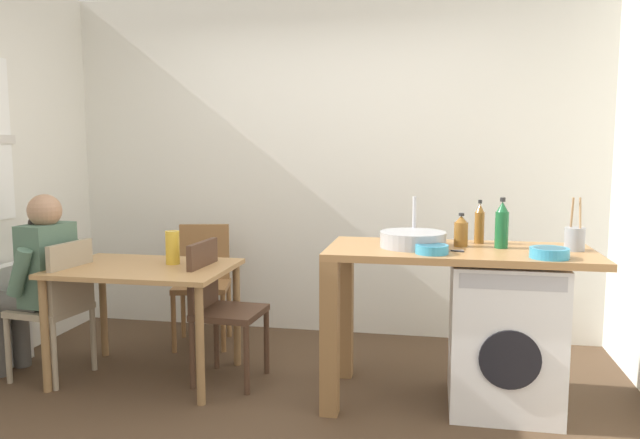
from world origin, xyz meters
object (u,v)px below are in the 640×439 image
Objects in this scene: seated_person at (37,275)px; bottle_squat_brown at (479,224)px; dining_table at (145,281)px; chair_opposite at (219,303)px; colander at (549,252)px; washing_machine at (504,334)px; utensil_crock at (575,238)px; bottle_tall_green at (461,231)px; chair_spare_by_wall at (203,277)px; vase at (173,247)px; chair_person_seat at (59,302)px; mixing_bowl at (432,249)px; bottle_clear_small at (502,225)px.

bottle_squat_brown is (2.79, 0.28, 0.37)m from seated_person.
chair_opposite is at bearing 6.58° from dining_table.
colander is at bearing -53.21° from bottle_squat_brown.
dining_table is 2.13m from bottle_squat_brown.
chair_opposite is at bearing 177.33° from washing_machine.
colander is at bearing -123.70° from utensil_crock.
bottle_tall_green is (2.68, 0.14, 0.34)m from seated_person.
chair_spare_by_wall is at bearing -147.59° from chair_opposite.
dining_table is 5.50× the size of colander.
vase is at bearing 178.26° from utensil_crock.
bottle_tall_green reaches higher than vase.
chair_opposite is at bearing -175.12° from bottle_squat_brown.
chair_spare_by_wall is at bearing -28.14° from chair_person_seat.
mixing_bowl is (-0.28, -0.42, -0.09)m from bottle_squat_brown.
bottle_squat_brown reaches higher than bottle_tall_green.
chair_spare_by_wall is 2.58m from colander.
dining_table is 2.23m from washing_machine.
vase is (-2.07, 0.13, 0.42)m from washing_machine.
chair_person_seat is 3.17m from utensil_crock.
chair_opposite is 0.82m from chair_spare_by_wall.
colander is at bearing -8.67° from vase.
chair_opposite is 1.43m from mixing_bowl.
chair_opposite is 4.14× the size of vase.
chair_person_seat is 3.00× the size of utensil_crock.
bottle_clear_small reaches higher than colander.
colander is at bearing -49.26° from washing_machine.
seated_person is (-0.16, 0.02, 0.16)m from chair_person_seat.
colander is (2.95, -0.13, 0.44)m from chair_person_seat.
utensil_crock is 2.44m from vase.
washing_machine is 4.30× the size of colander.
chair_opposite is 4.50× the size of colander.
utensil_crock is at bearing -1.74° from vase.
chair_spare_by_wall is 3.09× the size of bottle_clear_small.
utensil_crock is at bearing 17.71° from mixing_bowl.
bottle_squat_brown is 0.51m from mixing_bowl.
seated_person is at bearing -178.78° from washing_machine.
dining_table is 5.06× the size of vase.
bottle_tall_green is 1.10× the size of mixing_bowl.
chair_person_seat is 2.57m from bottle_tall_green.
mixing_bowl is at bearing 81.91° from chair_opposite.
dining_table is at bearing -146.31° from vase.
bottle_tall_green reaches higher than chair_person_seat.
chair_spare_by_wall is 1.18m from seated_person.
seated_person is (-0.71, -0.09, 0.03)m from dining_table.
washing_machine is at bearing -57.59° from bottle_squat_brown.
dining_table is 1.22× the size of chair_spare_by_wall.
chair_person_seat reaches higher than dining_table.
seated_person is 0.89m from vase.
chair_person_seat is 4.50× the size of colander.
utensil_crock reaches higher than vase.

